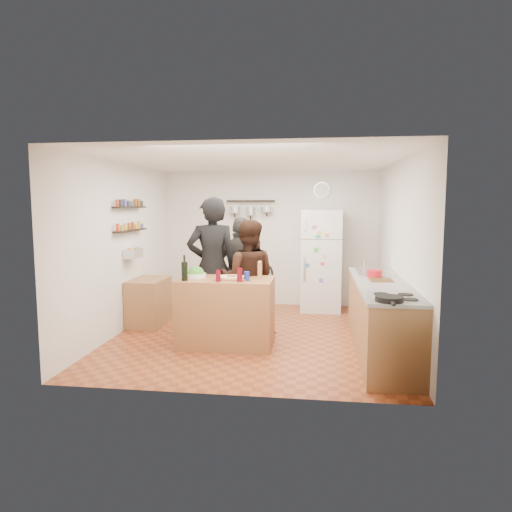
# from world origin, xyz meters

# --- Properties ---
(room_shell) EXTENTS (4.20, 4.20, 4.20)m
(room_shell) POSITION_xyz_m (0.00, 0.39, 1.25)
(room_shell) COLOR brown
(room_shell) RESTS_ON ground
(prep_island) EXTENTS (1.25, 0.72, 0.91)m
(prep_island) POSITION_xyz_m (-0.33, -0.50, 0.46)
(prep_island) COLOR #915B35
(prep_island) RESTS_ON floor
(pizza_board) EXTENTS (0.42, 0.34, 0.02)m
(pizza_board) POSITION_xyz_m (-0.25, -0.52, 0.92)
(pizza_board) COLOR brown
(pizza_board) RESTS_ON prep_island
(pizza) EXTENTS (0.34, 0.34, 0.02)m
(pizza) POSITION_xyz_m (-0.25, -0.52, 0.94)
(pizza) COLOR beige
(pizza) RESTS_ON pizza_board
(salad_bowl) EXTENTS (0.27, 0.27, 0.05)m
(salad_bowl) POSITION_xyz_m (-0.75, -0.45, 0.94)
(salad_bowl) COLOR white
(salad_bowl) RESTS_ON prep_island
(wine_bottle) EXTENTS (0.08, 0.08, 0.24)m
(wine_bottle) POSITION_xyz_m (-0.83, -0.72, 1.03)
(wine_bottle) COLOR black
(wine_bottle) RESTS_ON prep_island
(wine_glass_near) EXTENTS (0.06, 0.06, 0.15)m
(wine_glass_near) POSITION_xyz_m (-0.38, -0.74, 0.99)
(wine_glass_near) COLOR #5F0814
(wine_glass_near) RESTS_ON prep_island
(wine_glass_far) EXTENTS (0.07, 0.07, 0.17)m
(wine_glass_far) POSITION_xyz_m (-0.11, -0.70, 1.00)
(wine_glass_far) COLOR #600810
(wine_glass_far) RESTS_ON prep_island
(pepper_mill) EXTENTS (0.06, 0.06, 0.19)m
(pepper_mill) POSITION_xyz_m (0.12, -0.45, 1.01)
(pepper_mill) COLOR #AD7748
(pepper_mill) RESTS_ON prep_island
(salt_canister) EXTENTS (0.07, 0.07, 0.12)m
(salt_canister) POSITION_xyz_m (-0.03, -0.62, 0.97)
(salt_canister) COLOR navy
(salt_canister) RESTS_ON prep_island
(person_left) EXTENTS (0.84, 0.68, 2.00)m
(person_left) POSITION_xyz_m (-0.63, 0.01, 1.00)
(person_left) COLOR black
(person_left) RESTS_ON floor
(person_center) EXTENTS (0.84, 0.66, 1.68)m
(person_center) POSITION_xyz_m (-0.10, -0.04, 0.84)
(person_center) COLOR black
(person_center) RESTS_ON floor
(person_back) EXTENTS (1.01, 0.44, 1.70)m
(person_back) POSITION_xyz_m (-0.28, 0.47, 0.85)
(person_back) COLOR #2D2B28
(person_back) RESTS_ON floor
(counter_run) EXTENTS (0.63, 2.63, 0.90)m
(counter_run) POSITION_xyz_m (1.70, -0.55, 0.45)
(counter_run) COLOR #9E7042
(counter_run) RESTS_ON floor
(stove_top) EXTENTS (0.60, 0.62, 0.02)m
(stove_top) POSITION_xyz_m (1.70, -1.50, 0.91)
(stove_top) COLOR white
(stove_top) RESTS_ON counter_run
(skillet) EXTENTS (0.28, 0.28, 0.05)m
(skillet) POSITION_xyz_m (1.60, -1.74, 0.95)
(skillet) COLOR black
(skillet) RESTS_ON stove_top
(sink) EXTENTS (0.50, 0.80, 0.03)m
(sink) POSITION_xyz_m (1.70, 0.30, 0.92)
(sink) COLOR silver
(sink) RESTS_ON counter_run
(cutting_board) EXTENTS (0.30, 0.40, 0.02)m
(cutting_board) POSITION_xyz_m (1.70, -0.41, 0.91)
(cutting_board) COLOR olive
(cutting_board) RESTS_ON counter_run
(red_bowl) EXTENTS (0.21, 0.21, 0.09)m
(red_bowl) POSITION_xyz_m (1.65, -0.13, 0.96)
(red_bowl) COLOR red
(red_bowl) RESTS_ON counter_run
(fridge) EXTENTS (0.70, 0.68, 1.80)m
(fridge) POSITION_xyz_m (0.95, 1.75, 0.90)
(fridge) COLOR white
(fridge) RESTS_ON floor
(wall_clock) EXTENTS (0.30, 0.03, 0.30)m
(wall_clock) POSITION_xyz_m (0.95, 2.08, 2.15)
(wall_clock) COLOR silver
(wall_clock) RESTS_ON back_wall
(spice_shelf_lower) EXTENTS (0.12, 1.00, 0.02)m
(spice_shelf_lower) POSITION_xyz_m (-1.93, 0.20, 1.50)
(spice_shelf_lower) COLOR black
(spice_shelf_lower) RESTS_ON left_wall
(spice_shelf_upper) EXTENTS (0.12, 1.00, 0.02)m
(spice_shelf_upper) POSITION_xyz_m (-1.93, 0.20, 1.85)
(spice_shelf_upper) COLOR black
(spice_shelf_upper) RESTS_ON left_wall
(produce_basket) EXTENTS (0.18, 0.35, 0.14)m
(produce_basket) POSITION_xyz_m (-1.90, 0.20, 1.15)
(produce_basket) COLOR silver
(produce_basket) RESTS_ON left_wall
(side_table) EXTENTS (0.50, 0.80, 0.73)m
(side_table) POSITION_xyz_m (-1.74, 0.38, 0.36)
(side_table) COLOR #96643F
(side_table) RESTS_ON floor
(pot_rack) EXTENTS (0.90, 0.04, 0.04)m
(pot_rack) POSITION_xyz_m (-0.35, 2.00, 1.95)
(pot_rack) COLOR black
(pot_rack) RESTS_ON back_wall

